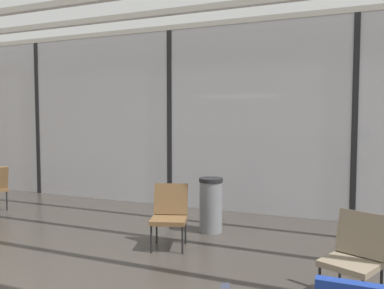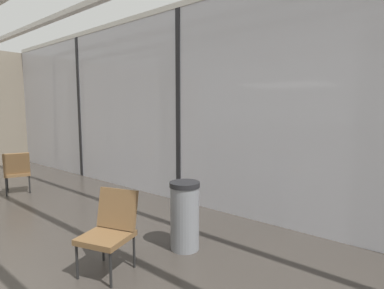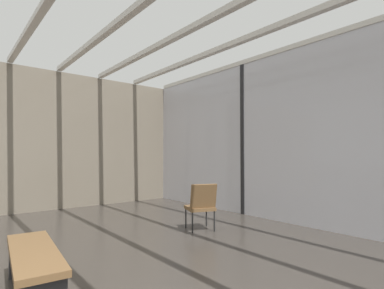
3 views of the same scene
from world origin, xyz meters
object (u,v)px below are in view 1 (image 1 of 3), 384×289
at_px(lounge_chair_0, 355,252).
at_px(trash_bin, 211,205).
at_px(parked_airplane, 199,109).
at_px(lounge_chair_1, 170,212).

xyz_separation_m(lounge_chair_0, trash_bin, (-2.12, 1.69, -0.06)).
relative_size(parked_airplane, lounge_chair_0, 15.66).
bearing_deg(lounge_chair_1, trash_bin, 53.99).
bearing_deg(lounge_chair_1, parked_airplane, 90.23).
height_order(parked_airplane, lounge_chair_0, parked_airplane).
height_order(parked_airplane, lounge_chair_1, parked_airplane).
bearing_deg(lounge_chair_0, parked_airplane, 146.18).
bearing_deg(trash_bin, parked_airplane, 113.52).
relative_size(lounge_chair_0, trash_bin, 1.01).
xyz_separation_m(parked_airplane, lounge_chair_0, (4.55, -7.27, -1.60)).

